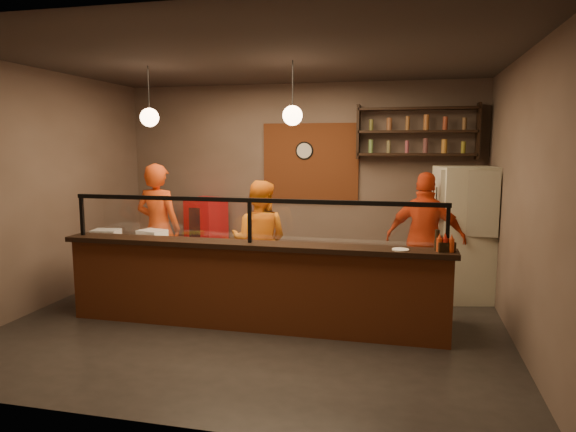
% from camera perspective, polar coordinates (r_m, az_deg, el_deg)
% --- Properties ---
extents(floor, '(6.00, 6.00, 0.00)m').
position_cam_1_polar(floor, '(6.61, -3.37, -11.53)').
color(floor, black).
rests_on(floor, ground).
extents(ceiling, '(6.00, 6.00, 0.00)m').
position_cam_1_polar(ceiling, '(6.31, -3.62, 17.04)').
color(ceiling, '#342D28').
rests_on(ceiling, wall_back).
extents(wall_back, '(6.00, 0.00, 6.00)m').
position_cam_1_polar(wall_back, '(8.67, 1.24, 3.97)').
color(wall_back, brown).
rests_on(wall_back, floor).
extents(wall_left, '(0.00, 5.00, 5.00)m').
position_cam_1_polar(wall_left, '(7.67, -25.53, 2.67)').
color(wall_left, brown).
rests_on(wall_left, floor).
extents(wall_right, '(0.00, 5.00, 5.00)m').
position_cam_1_polar(wall_right, '(6.12, 24.54, 1.59)').
color(wall_right, brown).
rests_on(wall_right, floor).
extents(wall_front, '(6.00, 0.00, 6.00)m').
position_cam_1_polar(wall_front, '(3.95, -13.90, -1.06)').
color(wall_front, brown).
rests_on(wall_front, floor).
extents(brick_patch, '(1.60, 0.04, 1.30)m').
position_cam_1_polar(brick_patch, '(8.59, 2.51, 5.93)').
color(brick_patch, '#994821').
rests_on(brick_patch, wall_back).
extents(service_counter, '(4.60, 0.25, 1.00)m').
position_cam_1_polar(service_counter, '(6.18, -4.20, -8.06)').
color(service_counter, '#994821').
rests_on(service_counter, floor).
extents(counter_ledge, '(4.70, 0.37, 0.06)m').
position_cam_1_polar(counter_ledge, '(6.06, -4.25, -3.23)').
color(counter_ledge, black).
rests_on(counter_ledge, service_counter).
extents(worktop_cabinet, '(4.60, 0.75, 0.85)m').
position_cam_1_polar(worktop_cabinet, '(6.66, -2.91, -7.53)').
color(worktop_cabinet, gray).
rests_on(worktop_cabinet, floor).
extents(worktop, '(4.60, 0.75, 0.05)m').
position_cam_1_polar(worktop, '(6.56, -2.93, -3.74)').
color(worktop, silver).
rests_on(worktop, worktop_cabinet).
extents(sneeze_guard, '(4.50, 0.05, 0.52)m').
position_cam_1_polar(sneeze_guard, '(6.00, -4.29, -0.04)').
color(sneeze_guard, white).
rests_on(sneeze_guard, counter_ledge).
extents(wall_shelving, '(1.84, 0.28, 0.85)m').
position_cam_1_polar(wall_shelving, '(8.29, 14.11, 9.08)').
color(wall_shelving, black).
rests_on(wall_shelving, wall_back).
extents(wall_clock, '(0.30, 0.04, 0.30)m').
position_cam_1_polar(wall_clock, '(8.59, 1.85, 7.27)').
color(wall_clock, black).
rests_on(wall_clock, wall_back).
extents(pendant_left, '(0.24, 0.24, 0.77)m').
position_cam_1_polar(pendant_left, '(7.00, -15.14, 10.55)').
color(pendant_left, black).
rests_on(pendant_left, ceiling).
extents(pendant_right, '(0.24, 0.24, 0.77)m').
position_cam_1_polar(pendant_right, '(6.33, 0.50, 11.12)').
color(pendant_right, black).
rests_on(pendant_right, ceiling).
extents(cook_left, '(0.74, 0.53, 1.93)m').
position_cam_1_polar(cook_left, '(7.89, -14.20, -1.32)').
color(cook_left, '#D44314').
rests_on(cook_left, floor).
extents(cook_mid, '(0.84, 0.65, 1.71)m').
position_cam_1_polar(cook_mid, '(7.25, -3.19, -2.77)').
color(cook_mid, orange).
rests_on(cook_mid, floor).
extents(cook_right, '(1.13, 0.60, 1.83)m').
position_cam_1_polar(cook_right, '(7.32, 15.02, -2.44)').
color(cook_right, red).
rests_on(cook_right, floor).
extents(fridge, '(0.93, 0.88, 1.90)m').
position_cam_1_polar(fridge, '(7.69, 19.06, -1.88)').
color(fridge, beige).
rests_on(fridge, floor).
extents(red_cooler, '(0.69, 0.67, 1.30)m').
position_cam_1_polar(red_cooler, '(8.91, -9.04, -2.16)').
color(red_cooler, red).
rests_on(red_cooler, floor).
extents(pizza_dough, '(0.58, 0.58, 0.01)m').
position_cam_1_polar(pizza_dough, '(6.44, -1.88, -3.66)').
color(pizza_dough, beige).
rests_on(pizza_dough, worktop).
extents(prep_tub_a, '(0.39, 0.35, 0.17)m').
position_cam_1_polar(prep_tub_a, '(7.12, -14.85, -2.17)').
color(prep_tub_a, white).
rests_on(prep_tub_a, worktop).
extents(prep_tub_b, '(0.30, 0.25, 0.14)m').
position_cam_1_polar(prep_tub_b, '(7.37, -19.34, -2.11)').
color(prep_tub_b, white).
rests_on(prep_tub_b, worktop).
extents(prep_tub_c, '(0.37, 0.32, 0.17)m').
position_cam_1_polar(prep_tub_c, '(7.33, -19.57, -2.08)').
color(prep_tub_c, silver).
rests_on(prep_tub_c, worktop).
extents(rolling_pin, '(0.34, 0.19, 0.06)m').
position_cam_1_polar(rolling_pin, '(7.11, -12.32, -2.54)').
color(rolling_pin, yellow).
rests_on(rolling_pin, worktop).
extents(condiment_caddy, '(0.22, 0.20, 0.10)m').
position_cam_1_polar(condiment_caddy, '(5.80, 17.04, -3.24)').
color(condiment_caddy, black).
rests_on(condiment_caddy, counter_ledge).
extents(pepper_mill, '(0.06, 0.06, 0.23)m').
position_cam_1_polar(pepper_mill, '(5.79, 16.23, -2.59)').
color(pepper_mill, black).
rests_on(pepper_mill, counter_ledge).
extents(small_plate, '(0.22, 0.22, 0.01)m').
position_cam_1_polar(small_plate, '(5.73, 12.39, -3.66)').
color(small_plate, white).
rests_on(small_plate, counter_ledge).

